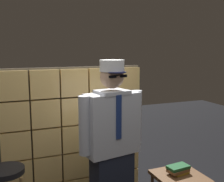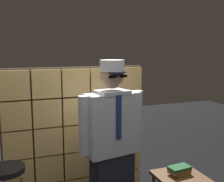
% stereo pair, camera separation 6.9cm
% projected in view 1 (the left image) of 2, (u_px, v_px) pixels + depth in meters
% --- Properties ---
extents(glass_block_wall, '(1.69, 0.10, 1.69)m').
position_uv_depth(glass_block_wall, '(75.00, 138.00, 3.28)').
color(glass_block_wall, '#F2C672').
rests_on(glass_block_wall, ground).
extents(standing_person, '(0.71, 0.35, 1.78)m').
position_uv_depth(standing_person, '(112.00, 146.00, 2.72)').
color(standing_person, '#1E2333').
rests_on(standing_person, ground).
extents(side_table, '(0.52, 0.52, 0.49)m').
position_uv_depth(side_table, '(180.00, 181.00, 3.06)').
color(side_table, brown).
rests_on(side_table, ground).
extents(book_stack, '(0.27, 0.18, 0.09)m').
position_uv_depth(book_stack, '(178.00, 169.00, 3.09)').
color(book_stack, olive).
rests_on(book_stack, side_table).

